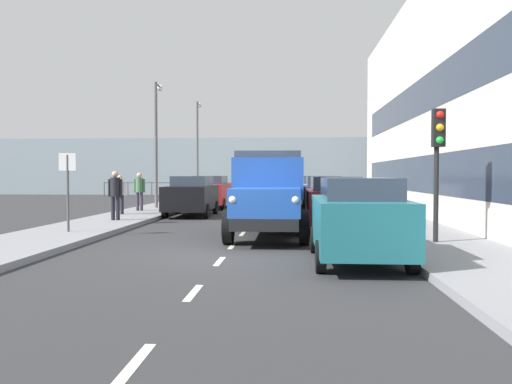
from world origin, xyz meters
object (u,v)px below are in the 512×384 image
Objects in this scene: car_white_kerbside_3 at (317,192)px; traffic_light_near at (438,146)px; car_red_oppositeside_1 at (210,191)px; lamp_post_far at (198,141)px; truck_vintage_blue at (268,196)px; pedestrian_near_railing at (120,191)px; car_maroon_kerbside_1 at (334,203)px; lamp_post_promenade at (157,133)px; car_black_oppositeside_0 at (192,195)px; car_navy_kerbside_2 at (323,195)px; pedestrian_strolling at (115,191)px; street_sign at (68,178)px; pedestrian_in_dark_coat at (139,188)px; car_teal_kerbside_near at (358,219)px.

traffic_light_near reaches higher than car_white_kerbside_3.
lamp_post_far reaches higher than car_red_oppositeside_1.
pedestrian_near_railing is (6.44, -6.53, -0.08)m from truck_vintage_blue.
car_maroon_kerbside_1 is at bearing -134.88° from truck_vintage_blue.
lamp_post_promenade is at bearing -48.47° from car_maroon_kerbside_1.
car_black_oppositeside_0 is at bearing 42.15° from car_white_kerbside_3.
traffic_light_near reaches higher than truck_vintage_blue.
pedestrian_strolling is (7.66, 4.11, 0.30)m from car_navy_kerbside_2.
lamp_post_far is (-0.62, -14.49, 3.00)m from pedestrian_near_railing.
car_red_oppositeside_1 is (5.64, 0.05, 0.00)m from car_white_kerbside_3.
pedestrian_strolling is 0.27× the size of lamp_post_far.
car_navy_kerbside_2 is at bearing -134.32° from street_sign.
car_red_oppositeside_1 is at bearing -122.84° from pedestrian_in_dark_coat.
lamp_post_far is at bearing -74.54° from truck_vintage_blue.
pedestrian_strolling reaches higher than car_white_kerbside_3.
car_maroon_kerbside_1 is 0.99× the size of car_black_oppositeside_0.
pedestrian_near_railing is (8.43, -10.37, 0.21)m from car_teal_kerbside_near.
car_red_oppositeside_1 is 4.16m from lamp_post_promenade.
truck_vintage_blue is 1.24× the size of car_red_oppositeside_1.
pedestrian_strolling reaches higher than car_black_oppositeside_0.
lamp_post_far reaches higher than car_black_oppositeside_0.
pedestrian_near_railing is 0.72× the size of street_sign.
car_white_kerbside_3 is 5.64m from car_red_oppositeside_1.
traffic_light_near is at bearing 113.65° from lamp_post_far.
car_navy_kerbside_2 is 11.09m from street_sign.
car_maroon_kerbside_1 is 0.64× the size of lamp_post_promenade.
pedestrian_near_railing is at bearing 85.37° from lamp_post_promenade.
street_sign is at bearing 0.35° from truck_vintage_blue.
car_black_oppositeside_0 is at bearing -64.50° from truck_vintage_blue.
traffic_light_near is (-2.16, 14.48, 1.58)m from car_white_kerbside_3.
car_navy_kerbside_2 is at bearing -177.73° from car_black_oppositeside_0.
pedestrian_near_railing is 14.81m from lamp_post_far.
car_teal_kerbside_near is at bearing 135.19° from pedestrian_strolling.
car_black_oppositeside_0 is 5.16m from lamp_post_promenade.
pedestrian_in_dark_coat is 0.28× the size of lamp_post_promenade.
street_sign reaches higher than pedestrian_in_dark_coat.
lamp_post_promenade reaches higher than pedestrian_near_railing.
car_navy_kerbside_2 is 7.43m from car_red_oppositeside_1.
street_sign is at bearing 90.21° from lamp_post_far.
car_red_oppositeside_1 is 16.48m from traffic_light_near.
car_maroon_kerbside_1 and car_red_oppositeside_1 have the same top height.
lamp_post_far reaches higher than car_white_kerbside_3.
pedestrian_in_dark_coat reaches higher than car_navy_kerbside_2.
car_white_kerbside_3 is (0.00, -16.60, 0.00)m from car_teal_kerbside_near.
car_teal_kerbside_near is 2.44× the size of pedestrian_near_railing.
truck_vintage_blue is 8.13m from car_navy_kerbside_2.
lamp_post_far is at bearing -46.63° from car_white_kerbside_3.
car_black_oppositeside_0 is at bearing 158.45° from pedestrian_in_dark_coat.
truck_vintage_blue is 10.70m from pedestrian_in_dark_coat.
pedestrian_strolling is at bearing -29.23° from traffic_light_near.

